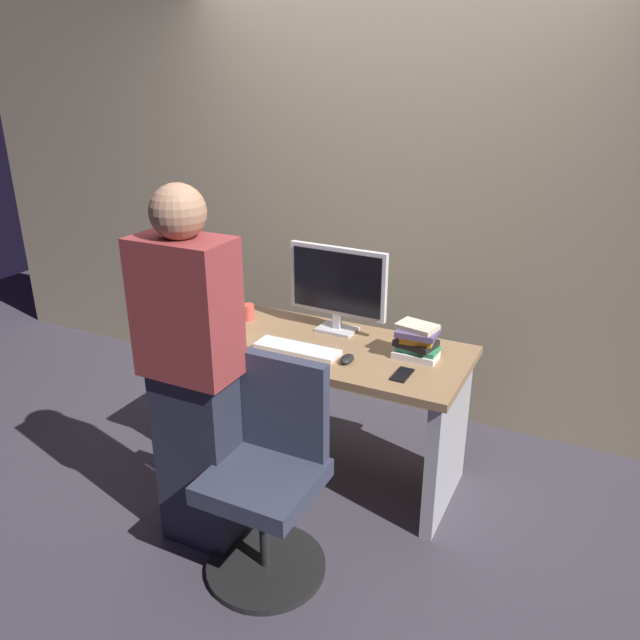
# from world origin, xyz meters

# --- Properties ---
(ground_plane) EXTENTS (9.00, 9.00, 0.00)m
(ground_plane) POSITION_xyz_m (0.00, 0.00, 0.00)
(ground_plane) COLOR #3D3842
(wall_back) EXTENTS (6.40, 0.10, 3.00)m
(wall_back) POSITION_xyz_m (0.00, 0.90, 1.50)
(wall_back) COLOR tan
(wall_back) RESTS_ON ground
(desk) EXTENTS (1.44, 0.66, 0.75)m
(desk) POSITION_xyz_m (0.00, 0.00, 0.52)
(desk) COLOR #93704C
(desk) RESTS_ON ground
(office_chair) EXTENTS (0.52, 0.52, 0.94)m
(office_chair) POSITION_xyz_m (0.09, -0.71, 0.43)
(office_chair) COLOR black
(office_chair) RESTS_ON ground
(person_at_desk) EXTENTS (0.40, 0.24, 1.64)m
(person_at_desk) POSITION_xyz_m (-0.27, -0.71, 0.84)
(person_at_desk) COLOR #262838
(person_at_desk) RESTS_ON ground
(monitor) EXTENTS (0.54, 0.15, 0.46)m
(monitor) POSITION_xyz_m (-0.02, 0.19, 1.00)
(monitor) COLOR silver
(monitor) RESTS_ON desk
(keyboard) EXTENTS (0.43, 0.13, 0.02)m
(keyboard) POSITION_xyz_m (-0.09, -0.13, 0.76)
(keyboard) COLOR white
(keyboard) RESTS_ON desk
(mouse) EXTENTS (0.06, 0.10, 0.03)m
(mouse) POSITION_xyz_m (0.19, -0.14, 0.76)
(mouse) COLOR black
(mouse) RESTS_ON desk
(cup_near_keyboard) EXTENTS (0.07, 0.07, 0.09)m
(cup_near_keyboard) POSITION_xyz_m (-0.46, -0.10, 0.79)
(cup_near_keyboard) COLOR white
(cup_near_keyboard) RESTS_ON desk
(cup_by_monitor) EXTENTS (0.07, 0.07, 0.09)m
(cup_by_monitor) POSITION_xyz_m (-0.53, 0.12, 0.79)
(cup_by_monitor) COLOR #D84C3F
(cup_by_monitor) RESTS_ON desk
(book_stack) EXTENTS (0.22, 0.18, 0.17)m
(book_stack) POSITION_xyz_m (0.46, 0.06, 0.83)
(book_stack) COLOR white
(book_stack) RESTS_ON desk
(cell_phone) EXTENTS (0.07, 0.15, 0.01)m
(cell_phone) POSITION_xyz_m (0.46, -0.15, 0.75)
(cell_phone) COLOR black
(cell_phone) RESTS_ON desk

